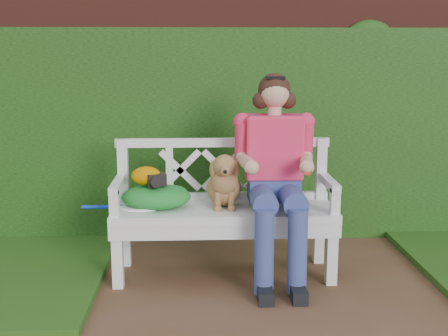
{
  "coord_description": "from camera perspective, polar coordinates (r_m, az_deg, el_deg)",
  "views": [
    {
      "loc": [
        -0.45,
        -3.11,
        1.51
      ],
      "look_at": [
        -0.28,
        0.82,
        0.75
      ],
      "focal_mm": 48.0,
      "sensor_mm": 36.0,
      "label": 1
    }
  ],
  "objects": [
    {
      "name": "ivy_hedge",
      "position": [
        4.86,
        2.85,
        3.12
      ],
      "size": [
        10.0,
        0.18,
        1.7
      ],
      "primitive_type": "cube",
      "color": "#2E651B",
      "rests_on": "ground"
    },
    {
      "name": "garden_bench",
      "position": [
        4.13,
        0.0,
        -6.96
      ],
      "size": [
        1.63,
        0.73,
        0.48
      ],
      "primitive_type": null,
      "rotation": [
        0.0,
        0.0,
        0.09
      ],
      "color": "white",
      "rests_on": "ground"
    },
    {
      "name": "baseball_glove",
      "position": [
        4.03,
        -7.41,
        -0.74
      ],
      "size": [
        0.2,
        0.15,
        0.13
      ],
      "primitive_type": "ellipsoid",
      "rotation": [
        0.0,
        0.0,
        -0.04
      ],
      "color": "#BC7200",
      "rests_on": "green_bag"
    },
    {
      "name": "green_bag",
      "position": [
        4.06,
        -6.47,
        -2.68
      ],
      "size": [
        0.58,
        0.52,
        0.16
      ],
      "primitive_type": null,
      "rotation": [
        0.0,
        0.0,
        -0.43
      ],
      "color": "#1A6A26",
      "rests_on": "garden_bench"
    },
    {
      "name": "camera_item",
      "position": [
        4.0,
        -6.53,
        -1.11
      ],
      "size": [
        0.15,
        0.13,
        0.08
      ],
      "primitive_type": "cube",
      "rotation": [
        0.0,
        0.0,
        0.39
      ],
      "color": "black",
      "rests_on": "green_bag"
    },
    {
      "name": "ground",
      "position": [
        3.49,
        5.33,
        -14.76
      ],
      "size": [
        60.0,
        60.0,
        0.0
      ],
      "primitive_type": "plane",
      "color": "#563520"
    },
    {
      "name": "dog",
      "position": [
        4.04,
        -0.01,
        -1.08
      ],
      "size": [
        0.33,
        0.39,
        0.38
      ],
      "primitive_type": null,
      "rotation": [
        0.0,
        0.0,
        0.23
      ],
      "color": "olive",
      "rests_on": "garden_bench"
    },
    {
      "name": "brick_wall",
      "position": [
        5.05,
        2.65,
        6.27
      ],
      "size": [
        10.0,
        0.3,
        2.2
      ],
      "primitive_type": "cube",
      "color": "#5B271E",
      "rests_on": "ground"
    },
    {
      "name": "tennis_racket",
      "position": [
        4.07,
        -8.38,
        -3.66
      ],
      "size": [
        0.61,
        0.41,
        0.03
      ],
      "primitive_type": null,
      "rotation": [
        0.0,
        0.0,
        0.34
      ],
      "color": "silver",
      "rests_on": "garden_bench"
    },
    {
      "name": "seated_woman",
      "position": [
        4.03,
        4.8,
        -1.12
      ],
      "size": [
        0.8,
        0.91,
        1.34
      ],
      "primitive_type": null,
      "rotation": [
        0.0,
        0.0,
        0.38
      ],
      "color": "#CF2B41",
      "rests_on": "ground"
    }
  ]
}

